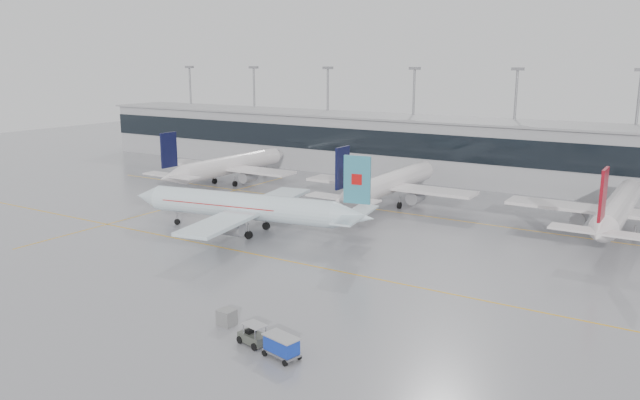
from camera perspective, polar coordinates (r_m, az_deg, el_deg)
The scene contains 15 objects.
ground at distance 77.92m, azimuth -4.72°, elevation -5.22°, with size 320.00×320.00×0.00m, color gray.
taxi_line_main at distance 77.92m, azimuth -4.72°, elevation -5.21°, with size 120.00×0.25×0.01m, color orange.
taxi_line_north at distance 102.59m, azimuth 5.35°, elevation -0.88°, with size 120.00×0.25×0.01m, color orange.
taxi_line_cross at distance 107.97m, azimuth -12.74°, elevation -0.46°, with size 0.25×60.00×0.01m, color orange.
terminal at distance 130.43m, azimuth 11.80°, elevation 4.47°, with size 180.00×15.00×12.00m, color #96969A.
terminal_glass at distance 123.24m, azimuth 10.59°, elevation 4.77°, with size 180.00×0.20×5.00m, color black.
terminal_roof at distance 129.74m, azimuth 11.92°, elevation 7.18°, with size 182.00×16.00×0.40m, color gray.
light_masts at distance 135.27m, azimuth 12.84°, elevation 7.83°, with size 156.40×1.00×22.60m.
air_canada_jet at distance 87.80m, azimuth -6.48°, elevation -0.64°, with size 37.63×30.69×11.97m.
parked_jet_b at distance 124.06m, azimuth -8.40°, elevation 3.13°, with size 29.64×36.96×11.72m.
parked_jet_c at distance 105.05m, azimuth 6.31°, elevation 1.49°, with size 29.64×36.96×11.72m.
parked_jet_d at distance 95.54m, azimuth 25.53°, elevation -0.79°, with size 29.64×36.96×11.72m.
baggage_tug at distance 54.89m, azimuth -6.13°, elevation -12.34°, with size 4.01×2.14×1.90m.
baggage_cart at distance 52.23m, azimuth -3.54°, elevation -13.10°, with size 3.39×2.33×1.92m.
gse_unit at distance 58.85m, azimuth -8.52°, elevation -10.57°, with size 1.49×1.38×1.49m, color slate.
Camera 1 is at (44.74, -59.23, 23.70)m, focal length 35.00 mm.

